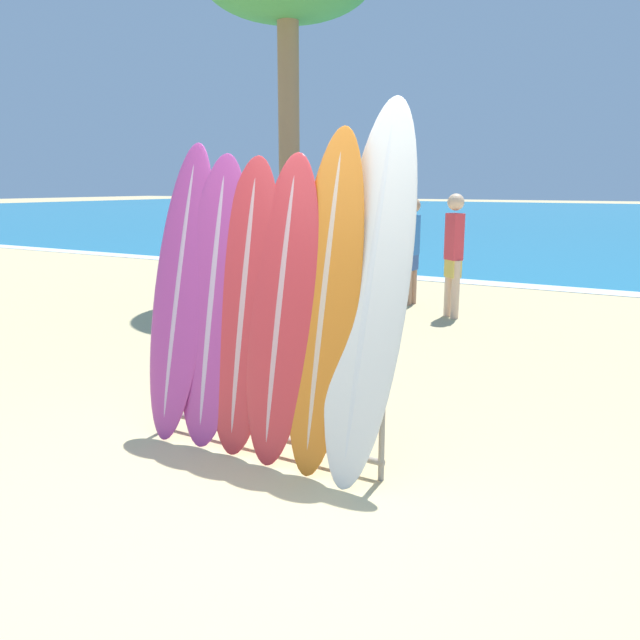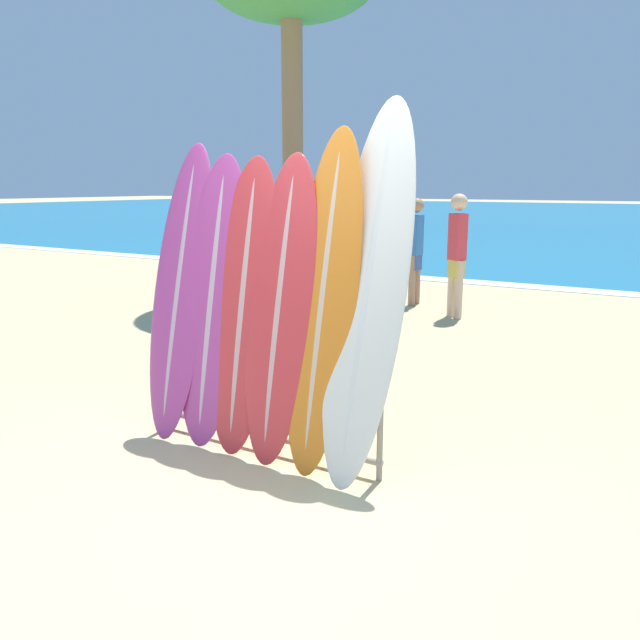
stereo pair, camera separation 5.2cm
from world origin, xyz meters
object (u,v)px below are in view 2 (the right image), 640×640
Objects in this scene: person_far_left at (253,265)px; person_mid_beach at (415,247)px; person_near_water at (457,251)px; surfboard_slot_0 at (181,291)px; surfboard_slot_2 at (244,306)px; surfboard_slot_4 at (324,301)px; surfboard_rack at (263,393)px; surfboard_slot_5 at (368,290)px; surfboard_slot_1 at (213,301)px; surfboard_slot_3 at (281,310)px.

person_mid_beach is at bearing -126.24° from person_far_left.
person_far_left is at bearing 88.16° from person_near_water.
surfboard_slot_2 is at bearing -1.42° from surfboard_slot_0.
surfboard_slot_4 is at bearing 2.55° from surfboard_slot_2.
surfboard_rack is 0.84× the size of surfboard_slot_0.
surfboard_slot_0 reaches higher than person_far_left.
person_near_water reaches higher than person_far_left.
surfboard_rack is 1.15× the size of person_far_left.
person_far_left is (-1.95, -2.21, -0.08)m from person_near_water.
person_far_left is (-2.26, 2.98, 0.44)m from surfboard_rack.
surfboard_slot_5 is at bearing 141.45° from person_near_water.
surfboard_rack is 1.02m from surfboard_slot_0.
person_far_left is at bearing 163.57° from person_mid_beach.
surfboard_slot_5 reaches higher than surfboard_slot_1.
surfboard_slot_0 is 1.31× the size of person_mid_beach.
surfboard_slot_4 is at bearing 5.94° from surfboard_slot_3.
surfboard_slot_1 is 1.25× the size of person_mid_beach.
surfboard_rack is at bearing -2.79° from surfboard_slot_0.
surfboard_slot_3 is at bearing 113.38° from person_far_left.
person_near_water is at bearing 91.51° from surfboard_slot_2.
surfboard_slot_1 is 1.23m from surfboard_slot_5.
person_near_water is (-0.77, 5.14, -0.17)m from surfboard_slot_4.
surfboard_rack is 0.63m from surfboard_slot_3.
surfboard_slot_3 reaches higher than person_far_left.
surfboard_slot_1 reaches higher than person_far_left.
surfboard_slot_5 is 1.52× the size of person_far_left.
surfboard_slot_4 reaches higher than surfboard_rack.
surfboard_slot_4 is at bearing 0.62° from surfboard_slot_0.
person_far_left is (-1.81, 2.96, -0.17)m from surfboard_slot_1.
person_near_water is 1.05× the size of person_mid_beach.
surfboard_slot_5 reaches higher than person_mid_beach.
surfboard_slot_4 is (0.46, 0.05, 0.70)m from surfboard_rack.
surfboard_slot_1 is 3.47m from person_far_left.
person_mid_beach is at bearing 105.90° from surfboard_slot_4.
surfboard_slot_3 is at bearing -1.23° from surfboard_slot_0.
surfboard_slot_1 is 0.60m from surfboard_slot_3.
surfboard_rack is 0.88× the size of surfboard_slot_3.
surfboard_slot_3 is at bearing -171.91° from surfboard_slot_5.
surfboard_slot_2 reaches higher than person_near_water.
person_near_water is at bearing 84.89° from surfboard_slot_0.
surfboard_slot_5 reaches higher than surfboard_rack.
surfboard_slot_0 is 5.18m from person_near_water.
surfboard_slot_0 is at bearing 178.77° from surfboard_slot_3.
surfboard_slot_5 is (0.76, 0.10, 0.79)m from surfboard_rack.
surfboard_rack is 5.98m from person_mid_beach.
surfboard_slot_4 is 1.41× the size of person_far_left.
surfboard_slot_4 is 0.32m from surfboard_slot_5.
surfboard_slot_0 is 5.82m from person_mid_beach.
surfboard_slot_5 is 1.39× the size of person_near_water.
surfboard_slot_2 is 0.85× the size of surfboard_slot_5.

